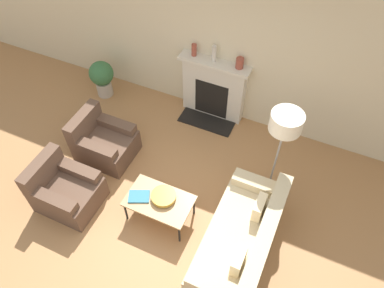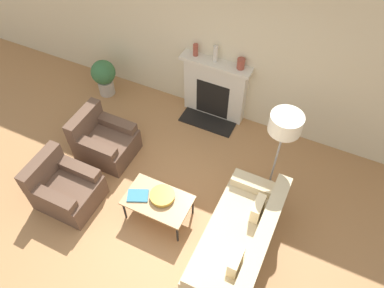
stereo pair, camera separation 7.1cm
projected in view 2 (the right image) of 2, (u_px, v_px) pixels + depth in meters
name	position (u px, v px, depth m)	size (l,w,h in m)	color
ground_plane	(154.00, 228.00, 5.46)	(18.00, 18.00, 0.00)	#A87547
wall_back	(230.00, 45.00, 5.93)	(18.00, 0.06, 2.90)	beige
fireplace	(215.00, 90.00, 6.56)	(1.23, 0.59, 1.17)	beige
couch	(240.00, 240.00, 5.02)	(0.84, 1.83, 0.78)	#CCB78E
armchair_near	(65.00, 188.00, 5.56)	(0.88, 0.76, 0.80)	brown
armchair_far	(104.00, 141.00, 6.16)	(0.88, 0.76, 0.80)	brown
coffee_table	(158.00, 201.00, 5.30)	(0.94, 0.58, 0.43)	tan
bowl	(162.00, 196.00, 5.26)	(0.36, 0.36, 0.08)	#BC8E2D
book	(138.00, 196.00, 5.30)	(0.35, 0.31, 0.02)	teal
floor_lamp	(284.00, 130.00, 4.83)	(0.43, 0.43, 1.64)	gray
mantel_vase_left	(196.00, 50.00, 6.14)	(0.09, 0.09, 0.21)	brown
mantel_vase_center_left	(215.00, 54.00, 6.01)	(0.08, 0.08, 0.28)	beige
mantel_vase_center_right	(241.00, 64.00, 5.93)	(0.13, 0.13, 0.18)	brown
potted_plant	(104.00, 76.00, 7.03)	(0.46, 0.46, 0.73)	#B2A899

